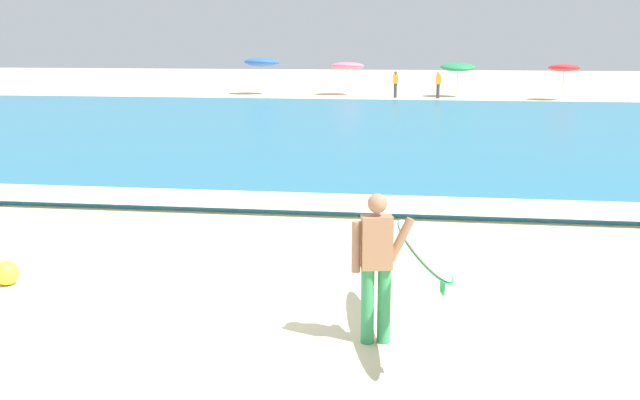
{
  "coord_description": "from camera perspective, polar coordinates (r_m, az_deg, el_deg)",
  "views": [
    {
      "loc": [
        2.34,
        -8.92,
        3.37
      ],
      "look_at": [
        0.8,
        1.6,
        1.1
      ],
      "focal_mm": 42.1,
      "sensor_mm": 36.0,
      "label": 1
    }
  ],
  "objects": [
    {
      "name": "beach_umbrella_3",
      "position": [
        45.57,
        18.07,
        9.53
      ],
      "size": [
        1.77,
        1.79,
        2.1
      ],
      "color": "beige",
      "rests_on": "ground"
    },
    {
      "name": "ground_plane",
      "position": [
        9.81,
        -6.06,
        -8.09
      ],
      "size": [
        160.0,
        160.0,
        0.0
      ],
      "primitive_type": "plane",
      "color": "beige"
    },
    {
      "name": "sea",
      "position": [
        28.48,
        3.56,
        5.36
      ],
      "size": [
        120.0,
        28.0,
        0.14
      ],
      "primitive_type": "cube",
      "color": "teal",
      "rests_on": "ground"
    },
    {
      "name": "beach_umbrella_2",
      "position": [
        46.76,
        10.44,
        9.9
      ],
      "size": [
        2.09,
        2.13,
        2.12
      ],
      "color": "beige",
      "rests_on": "ground"
    },
    {
      "name": "beach_ball",
      "position": [
        11.43,
        -22.75,
        -5.15
      ],
      "size": [
        0.35,
        0.35,
        0.35
      ],
      "primitive_type": "sphere",
      "color": "yellow",
      "rests_on": "ground"
    },
    {
      "name": "beach_umbrella_1",
      "position": [
        47.78,
        2.09,
        10.14
      ],
      "size": [
        2.14,
        2.16,
        2.1
      ],
      "color": "beige",
      "rests_on": "ground"
    },
    {
      "name": "beachgoer_near_row_mid",
      "position": [
        45.62,
        5.76,
        8.8
      ],
      "size": [
        0.32,
        0.2,
        1.58
      ],
      "color": "#383842",
      "rests_on": "ground"
    },
    {
      "name": "beach_umbrella_0",
      "position": [
        48.47,
        -4.46,
        10.4
      ],
      "size": [
        2.21,
        2.23,
        2.33
      ],
      "color": "beige",
      "rests_on": "ground"
    },
    {
      "name": "beachgoer_near_row_left",
      "position": [
        45.36,
        8.98,
        8.7
      ],
      "size": [
        0.32,
        0.2,
        1.58
      ],
      "color": "#383842",
      "rests_on": "ground"
    },
    {
      "name": "surf_foam",
      "position": [
        15.32,
        -0.66,
        -0.11
      ],
      "size": [
        120.0,
        1.7,
        0.01
      ],
      "primitive_type": "cube",
      "color": "white",
      "rests_on": "sea"
    },
    {
      "name": "surfer_with_board",
      "position": [
        8.4,
        5.98,
        -4.16
      ],
      "size": [
        1.19,
        2.8,
        1.73
      ],
      "color": "#338E56",
      "rests_on": "ground"
    }
  ]
}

